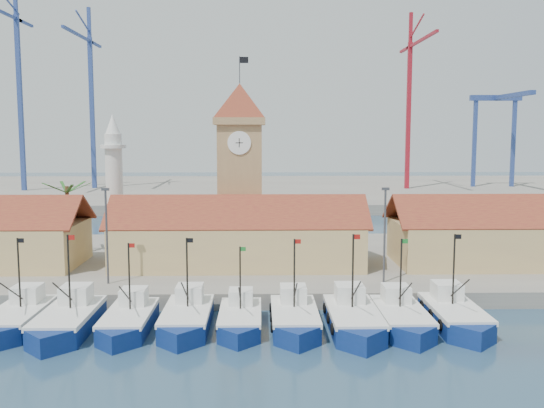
{
  "coord_description": "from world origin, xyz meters",
  "views": [
    {
      "loc": [
        2.3,
        -43.93,
        15.51
      ],
      "look_at": [
        3.52,
        18.0,
        8.3
      ],
      "focal_mm": 40.0,
      "sensor_mm": 36.0,
      "label": 1
    }
  ],
  "objects_px": {
    "boat_4": "(240,321)",
    "minaret": "(114,183)",
    "boat_0": "(17,320)",
    "clock_tower": "(240,165)"
  },
  "relations": [
    {
      "from": "boat_0",
      "to": "boat_4",
      "type": "height_order",
      "value": "boat_0"
    },
    {
      "from": "boat_4",
      "to": "clock_tower",
      "type": "height_order",
      "value": "clock_tower"
    },
    {
      "from": "boat_4",
      "to": "minaret",
      "type": "bearing_deg",
      "value": 121.86
    },
    {
      "from": "clock_tower",
      "to": "minaret",
      "type": "height_order",
      "value": "clock_tower"
    },
    {
      "from": "boat_4",
      "to": "clock_tower",
      "type": "distance_m",
      "value": 25.82
    },
    {
      "from": "boat_4",
      "to": "minaret",
      "type": "height_order",
      "value": "minaret"
    },
    {
      "from": "boat_0",
      "to": "minaret",
      "type": "height_order",
      "value": "minaret"
    },
    {
      "from": "boat_4",
      "to": "minaret",
      "type": "relative_size",
      "value": 0.56
    },
    {
      "from": "boat_0",
      "to": "boat_4",
      "type": "relative_size",
      "value": 1.11
    },
    {
      "from": "clock_tower",
      "to": "boat_4",
      "type": "bearing_deg",
      "value": -88.31
    }
  ]
}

